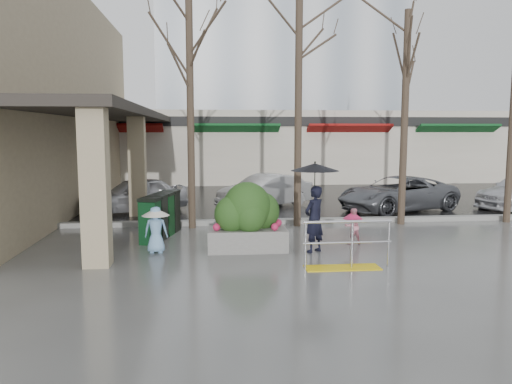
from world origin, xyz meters
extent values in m
plane|color=#51514F|center=(0.00, 0.00, 0.00)|extent=(120.00, 120.00, 0.00)
cube|color=black|center=(0.00, 22.00, 0.01)|extent=(120.00, 36.00, 0.01)
cube|color=gray|center=(0.00, 4.00, 0.07)|extent=(120.00, 0.30, 0.15)
cube|color=tan|center=(-9.00, 8.00, 4.00)|extent=(6.00, 18.00, 8.00)
cube|color=#2D2823|center=(-4.80, 8.00, 3.62)|extent=(2.80, 18.00, 0.25)
cube|color=tan|center=(-3.90, -0.50, 1.75)|extent=(0.55, 0.55, 3.50)
cube|color=tan|center=(-3.90, 6.00, 1.75)|extent=(0.55, 0.55, 3.50)
cube|color=beige|center=(2.00, 18.00, 2.00)|extent=(34.00, 6.00, 4.00)
cube|color=maroon|center=(-6.00, 15.10, 2.85)|extent=(4.50, 1.68, 0.87)
cube|color=#0F4C1E|center=(0.00, 15.10, 2.85)|extent=(4.50, 1.68, 0.87)
cube|color=maroon|center=(6.00, 15.10, 2.85)|extent=(4.50, 1.68, 0.87)
cube|color=#0F4C1E|center=(12.00, 15.10, 2.85)|extent=(4.50, 1.68, 0.87)
cube|color=black|center=(2.00, 15.10, 3.40)|extent=(34.00, 0.35, 0.50)
cube|color=#8C99A8|center=(4.00, 30.00, 12.50)|extent=(18.00, 12.00, 25.00)
cube|color=yellow|center=(1.30, -1.20, 0.01)|extent=(1.60, 0.50, 0.02)
cylinder|color=silver|center=(0.50, -1.20, 0.50)|extent=(0.05, 0.05, 1.00)
cylinder|color=silver|center=(1.50, -1.20, 0.50)|extent=(0.05, 0.05, 1.00)
cylinder|color=silver|center=(2.30, -1.20, 0.50)|extent=(0.05, 0.05, 1.00)
cylinder|color=silver|center=(1.40, -1.20, 1.00)|extent=(1.90, 0.06, 0.06)
cylinder|color=silver|center=(1.40, -1.20, 0.55)|extent=(1.90, 0.04, 0.04)
cylinder|color=#382B21|center=(-2.00, 3.60, 3.40)|extent=(0.22, 0.22, 6.80)
cylinder|color=#382B21|center=(1.20, 3.60, 3.50)|extent=(0.22, 0.22, 7.00)
cylinder|color=#382B21|center=(4.50, 3.60, 3.25)|extent=(0.22, 0.22, 6.50)
imported|color=black|center=(1.00, 0.26, 0.80)|extent=(0.70, 0.66, 1.60)
cylinder|color=black|center=(1.00, 0.26, 1.63)|extent=(0.02, 0.02, 1.02)
cone|color=black|center=(1.00, 0.26, 2.05)|extent=(1.16, 1.16, 0.18)
sphere|color=black|center=(1.00, 0.26, 2.16)|extent=(0.05, 0.05, 0.05)
imported|color=pink|center=(2.17, 1.02, 0.46)|extent=(0.51, 0.43, 0.93)
cylinder|color=black|center=(2.17, 1.02, 0.63)|extent=(0.02, 0.02, 0.40)
cone|color=#DF235C|center=(2.17, 1.02, 0.75)|extent=(0.52, 0.52, 0.18)
sphere|color=black|center=(2.17, 1.02, 0.86)|extent=(0.05, 0.05, 0.05)
imported|color=#7BACDB|center=(-2.77, 0.57, 0.56)|extent=(0.56, 0.37, 1.12)
cylinder|color=black|center=(-2.77, 0.57, 0.82)|extent=(0.02, 0.02, 0.52)
cone|color=white|center=(-2.77, 0.57, 0.99)|extent=(0.66, 0.66, 0.18)
sphere|color=black|center=(-2.77, 0.57, 1.10)|extent=(0.05, 0.05, 0.05)
cube|color=gray|center=(-0.58, 0.63, 0.27)|extent=(1.92, 0.97, 0.53)
ellipsoid|color=#1E4215|center=(-0.58, 0.63, 1.06)|extent=(1.17, 1.05, 1.23)
sphere|color=#1E4215|center=(-0.95, 0.52, 0.91)|extent=(0.84, 0.84, 0.84)
sphere|color=#1E4215|center=(-0.21, 0.79, 0.93)|extent=(0.89, 0.89, 0.89)
cube|color=#0C3819|center=(-3.01, 1.54, 0.55)|extent=(0.55, 0.55, 1.11)
cube|color=black|center=(-3.01, 1.54, 1.16)|extent=(0.59, 0.59, 0.08)
cube|color=black|center=(-2.88, 2.08, 0.55)|extent=(0.55, 0.55, 1.11)
cube|color=black|center=(-2.88, 2.08, 1.16)|extent=(0.59, 0.59, 0.08)
cube|color=#0E3E19|center=(-2.74, 2.62, 0.55)|extent=(0.55, 0.55, 1.11)
cube|color=black|center=(-2.74, 2.62, 1.16)|extent=(0.59, 0.59, 0.08)
cube|color=black|center=(-2.60, 3.15, 0.55)|extent=(0.55, 0.55, 1.11)
cube|color=black|center=(-2.60, 3.15, 1.16)|extent=(0.59, 0.59, 0.08)
imported|color=#AFAFB4|center=(-4.12, 6.65, 0.63)|extent=(3.99, 2.73, 1.26)
imported|color=silver|center=(0.65, 7.40, 0.63)|extent=(3.91, 3.25, 1.26)
imported|color=slate|center=(5.35, 6.12, 0.63)|extent=(4.98, 3.55, 1.26)
camera|label=1|loc=(-1.53, -11.28, 2.89)|focal=35.00mm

